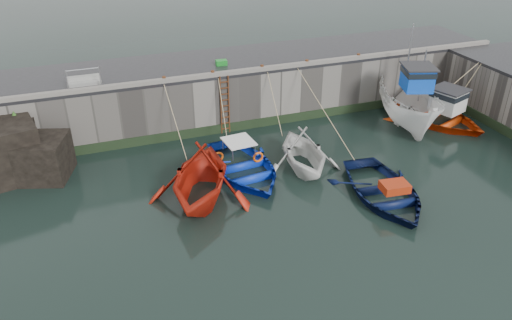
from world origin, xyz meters
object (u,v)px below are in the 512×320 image
object	(u,v)px
bollard_c	(262,67)
bollard_e	(358,56)
boat_near_white	(201,198)
boat_far_white	(409,106)
fish_crate	(221,63)
boat_far_orange	(436,115)
bollard_d	(307,62)
ladder	(225,105)
boat_near_blue	(243,173)
bollard_a	(164,79)
boat_near_navy	(383,197)
bollard_b	(213,73)
boat_near_blacktrim	(302,168)

from	to	relation	value
bollard_c	bollard_e	bearing A→B (deg)	0.00
bollard_c	boat_near_white	bearing A→B (deg)	-129.49
boat_far_white	fish_crate	xyz separation A→B (m)	(-9.42, 4.26, 2.19)
boat_far_orange	bollard_e	bearing A→B (deg)	119.30
boat_far_orange	boat_far_white	bearing A→B (deg)	149.46
fish_crate	bollard_d	size ratio (longest dim) A/B	2.12
ladder	fish_crate	size ratio (longest dim) A/B	5.38
bollard_c	boat_near_blue	bearing A→B (deg)	-119.55
bollard_a	boat_near_white	bearing A→B (deg)	-88.70
boat_near_navy	bollard_c	bearing A→B (deg)	111.03
bollard_c	bollard_d	bearing A→B (deg)	0.00
boat_near_navy	bollard_a	world-z (taller)	bollard_a
boat_near_navy	bollard_d	world-z (taller)	bollard_d
boat_far_white	boat_near_navy	bearing A→B (deg)	-113.57
boat_near_white	boat_far_orange	size ratio (longest dim) A/B	0.77
boat_near_white	fish_crate	world-z (taller)	fish_crate
boat_near_navy	bollard_c	world-z (taller)	bollard_c
fish_crate	bollard_b	distance (m)	1.79
boat_near_blue	bollard_b	size ratio (longest dim) A/B	19.82
boat_near_white	boat_far_orange	distance (m)	14.72
fish_crate	bollard_c	xyz separation A→B (m)	(1.78, -1.54, 0.01)
bollard_a	bollard_b	bearing A→B (deg)	0.00
boat_near_blue	fish_crate	bearing A→B (deg)	76.74
boat_near_navy	fish_crate	world-z (taller)	fish_crate
boat_near_blue	fish_crate	size ratio (longest dim) A/B	9.33
boat_near_blacktrim	boat_far_white	bearing A→B (deg)	24.13
bollard_b	bollard_d	size ratio (longest dim) A/B	1.00
boat_near_navy	boat_far_white	distance (m)	8.08
boat_near_navy	ladder	bearing A→B (deg)	124.50
boat_far_orange	fish_crate	distance (m)	12.36
ladder	boat_far_orange	bearing A→B (deg)	-13.23
bollard_b	bollard_d	distance (m)	5.30
boat_far_orange	boat_near_white	bearing A→B (deg)	172.29
ladder	boat_near_navy	xyz separation A→B (m)	(4.51, -8.36, -1.59)
ladder	bollard_d	size ratio (longest dim) A/B	11.43
boat_far_orange	fish_crate	world-z (taller)	boat_far_orange
boat_far_white	boat_far_orange	xyz separation A→B (m)	(1.69, -0.32, -0.71)
bollard_b	bollard_c	size ratio (longest dim) A/B	1.00
boat_near_navy	fish_crate	size ratio (longest dim) A/B	9.15
boat_near_blue	boat_near_blacktrim	size ratio (longest dim) A/B	1.26
bollard_c	bollard_e	size ratio (longest dim) A/B	1.00
boat_near_white	bollard_c	xyz separation A→B (m)	(5.06, 6.14, 3.30)
boat_far_orange	bollard_c	distance (m)	10.23
bollard_a	bollard_c	xyz separation A→B (m)	(5.20, 0.00, 0.00)
bollard_b	boat_near_navy	bearing A→B (deg)	-60.07
bollard_e	boat_near_navy	bearing A→B (deg)	-111.86
ladder	boat_near_white	size ratio (longest dim) A/B	0.60
bollard_a	bollard_c	world-z (taller)	same
boat_far_white	bollard_a	size ratio (longest dim) A/B	25.96
boat_far_orange	bollard_d	world-z (taller)	boat_far_orange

